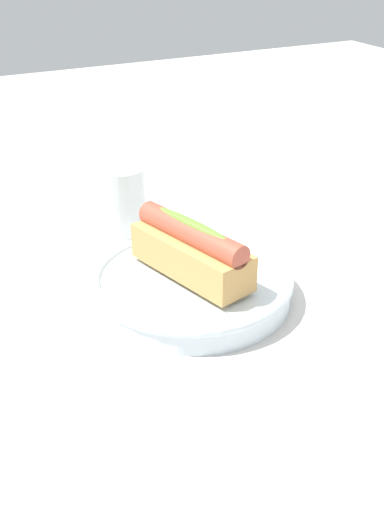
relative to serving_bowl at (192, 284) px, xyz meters
name	(u,v)px	position (x,y,z in m)	size (l,w,h in m)	color
ground_plane	(191,298)	(0.00, 0.00, -0.02)	(2.40, 2.40, 0.00)	beige
serving_bowl	(192,284)	(0.00, 0.00, 0.00)	(0.23, 0.23, 0.03)	silver
hotdog_front	(192,250)	(0.00, 0.00, 0.04)	(0.16, 0.09, 0.06)	tan
water_glass	(120,203)	(-0.20, -0.01, 0.02)	(0.07, 0.07, 0.09)	white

